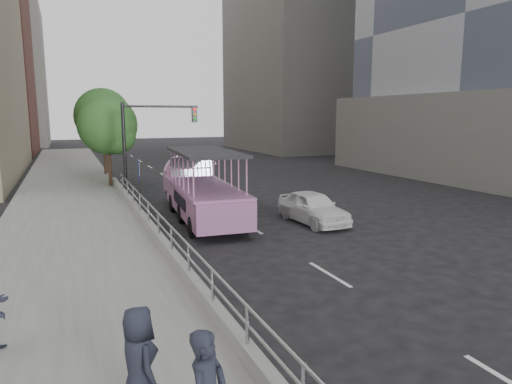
{
  "coord_description": "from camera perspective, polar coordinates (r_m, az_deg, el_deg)",
  "views": [
    {
      "loc": [
        -5.79,
        -12.79,
        4.53
      ],
      "look_at": [
        0.28,
        1.78,
        1.87
      ],
      "focal_mm": 32.0,
      "sensor_mm": 36.0,
      "label": 1
    }
  ],
  "objects": [
    {
      "name": "car",
      "position": [
        19.46,
        7.12,
        -1.9
      ],
      "size": [
        1.79,
        4.07,
        1.36
      ],
      "primitive_type": "imported",
      "rotation": [
        0.0,
        0.0,
        0.04
      ],
      "color": "white",
      "rests_on": "ground"
    },
    {
      "name": "parking_sign",
      "position": [
        20.03,
        -14.39,
        1.15
      ],
      "size": [
        0.13,
        0.6,
        2.7
      ],
      "color": "black",
      "rests_on": "ground"
    },
    {
      "name": "pedestrian_far",
      "position": [
        7.0,
        -14.42,
        -19.96
      ],
      "size": [
        0.7,
        0.9,
        1.63
      ],
      "primitive_type": "imported",
      "rotation": [
        0.0,
        0.0,
        1.82
      ],
      "color": "#232633",
      "rests_on": "sidewalk"
    },
    {
      "name": "midrise_stone_a",
      "position": [
        64.37,
        7.84,
        19.76
      ],
      "size": [
        20.0,
        20.0,
        32.0
      ],
      "primitive_type": "cube",
      "color": "slate",
      "rests_on": "ground"
    },
    {
      "name": "ground",
      "position": [
        14.75,
        1.67,
        -8.32
      ],
      "size": [
        160.0,
        160.0,
        0.0
      ],
      "primitive_type": "plane",
      "color": "black"
    },
    {
      "name": "street_tree_far",
      "position": [
        34.82,
        -18.42,
        8.73
      ],
      "size": [
        3.97,
        3.97,
        6.45
      ],
      "color": "#382619",
      "rests_on": "ground"
    },
    {
      "name": "traffic_signal",
      "position": [
        25.63,
        -13.54,
        7.01
      ],
      "size": [
        4.2,
        0.32,
        5.2
      ],
      "color": "black",
      "rests_on": "ground"
    },
    {
      "name": "kerb_wall",
      "position": [
        15.56,
        -12.02,
        -5.73
      ],
      "size": [
        0.24,
        30.0,
        0.36
      ],
      "primitive_type": "cube",
      "color": "#A7A7A2",
      "rests_on": "sidewalk"
    },
    {
      "name": "duck_boat",
      "position": [
        20.68,
        -7.08,
        0.07
      ],
      "size": [
        2.87,
        9.38,
        3.07
      ],
      "color": "black",
      "rests_on": "ground"
    },
    {
      "name": "street_tree_near",
      "position": [
        28.83,
        -17.84,
        7.71
      ],
      "size": [
        3.52,
        3.52,
        5.72
      ],
      "color": "#382619",
      "rests_on": "ground"
    },
    {
      "name": "sidewalk",
      "position": [
        23.2,
        -22.12,
        -2.02
      ],
      "size": [
        5.5,
        80.0,
        0.3
      ],
      "primitive_type": "cube",
      "color": "#9F9F9A",
      "rests_on": "ground"
    },
    {
      "name": "guardrail",
      "position": [
        15.4,
        -12.1,
        -3.35
      ],
      "size": [
        0.07,
        22.0,
        0.71
      ],
      "color": "#ACABB0",
      "rests_on": "kerb_wall"
    }
  ]
}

